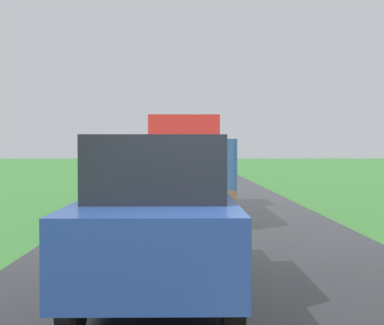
{
  "coord_description": "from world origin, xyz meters",
  "views": [
    {
      "loc": [
        -0.48,
        -4.48,
        1.85
      ],
      "look_at": [
        -0.27,
        12.74,
        1.4
      ],
      "focal_mm": 46.02,
      "sensor_mm": 36.0,
      "label": 1
    }
  ],
  "objects": [
    {
      "name": "banana_truck_near",
      "position": [
        -0.53,
        9.71,
        1.47
      ],
      "size": [
        2.38,
        5.82,
        2.8
      ],
      "color": "#2D2D30",
      "rests_on": "road_surface"
    },
    {
      "name": "following_car",
      "position": [
        -0.8,
        1.44,
        1.07
      ],
      "size": [
        1.74,
        4.1,
        1.92
      ],
      "color": "navy",
      "rests_on": "road_surface"
    }
  ]
}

